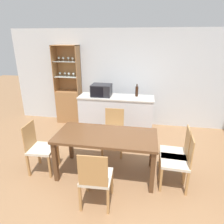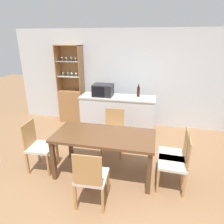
{
  "view_description": "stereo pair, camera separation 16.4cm",
  "coord_description": "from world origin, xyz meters",
  "px_view_note": "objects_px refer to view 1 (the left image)",
  "views": [
    {
      "loc": [
        0.37,
        -2.72,
        2.31
      ],
      "look_at": [
        -0.31,
        1.09,
        0.87
      ],
      "focal_mm": 32.0,
      "sensor_mm": 36.0,
      "label": 1
    },
    {
      "loc": [
        0.53,
        -2.69,
        2.31
      ],
      "look_at": [
        -0.31,
        1.09,
        0.87
      ],
      "focal_mm": 32.0,
      "sensor_mm": 36.0,
      "label": 2
    }
  ],
  "objects_px": {
    "display_cabinet": "(69,100)",
    "dining_chair_head_far": "(113,132)",
    "microwave": "(101,90)",
    "dining_table": "(106,140)",
    "dining_chair_side_right_far": "(176,153)",
    "dining_chair_side_left_near": "(40,148)",
    "dining_chair_head_near": "(96,178)",
    "wine_bottle": "(137,91)",
    "dining_chair_side_right_near": "(178,161)"
  },
  "relations": [
    {
      "from": "dining_chair_head_near",
      "to": "display_cabinet",
      "type": "bearing_deg",
      "value": 114.88
    },
    {
      "from": "dining_chair_side_right_far",
      "to": "dining_chair_side_right_near",
      "type": "bearing_deg",
      "value": -177.61
    },
    {
      "from": "dining_chair_head_near",
      "to": "wine_bottle",
      "type": "distance_m",
      "value": 2.65
    },
    {
      "from": "display_cabinet",
      "to": "dining_chair_head_far",
      "type": "height_order",
      "value": "display_cabinet"
    },
    {
      "from": "dining_chair_side_left_near",
      "to": "dining_chair_head_far",
      "type": "bearing_deg",
      "value": 122.94
    },
    {
      "from": "display_cabinet",
      "to": "dining_chair_side_right_far",
      "type": "height_order",
      "value": "display_cabinet"
    },
    {
      "from": "dining_chair_side_left_near",
      "to": "dining_chair_side_right_far",
      "type": "relative_size",
      "value": 1.0
    },
    {
      "from": "dining_chair_side_right_far",
      "to": "dining_chair_side_left_near",
      "type": "bearing_deg",
      "value": 98.34
    },
    {
      "from": "dining_chair_head_near",
      "to": "wine_bottle",
      "type": "xyz_separation_m",
      "value": [
        0.39,
        2.55,
        0.62
      ]
    },
    {
      "from": "dining_chair_side_right_near",
      "to": "microwave",
      "type": "xyz_separation_m",
      "value": [
        -1.65,
        1.81,
        0.64
      ]
    },
    {
      "from": "dining_chair_head_far",
      "to": "dining_chair_side_right_near",
      "type": "bearing_deg",
      "value": 142.66
    },
    {
      "from": "dining_chair_side_left_near",
      "to": "dining_chair_head_near",
      "type": "bearing_deg",
      "value": 59.21
    },
    {
      "from": "dining_chair_side_left_near",
      "to": "dining_chair_side_right_near",
      "type": "xyz_separation_m",
      "value": [
        2.39,
        0.0,
        0.0
      ]
    },
    {
      "from": "dining_table",
      "to": "dining_chair_side_left_near",
      "type": "xyz_separation_m",
      "value": [
        -1.19,
        -0.13,
        -0.21
      ]
    },
    {
      "from": "microwave",
      "to": "dining_chair_head_far",
      "type": "bearing_deg",
      "value": -63.88
    },
    {
      "from": "dining_chair_side_left_near",
      "to": "microwave",
      "type": "distance_m",
      "value": 2.06
    },
    {
      "from": "dining_chair_head_near",
      "to": "microwave",
      "type": "bearing_deg",
      "value": 98.1
    },
    {
      "from": "dining_chair_side_left_near",
      "to": "dining_chair_head_near",
      "type": "distance_m",
      "value": 1.35
    },
    {
      "from": "dining_chair_side_left_near",
      "to": "dining_chair_side_right_near",
      "type": "distance_m",
      "value": 2.39
    },
    {
      "from": "dining_table",
      "to": "dining_chair_side_right_near",
      "type": "distance_m",
      "value": 1.22
    },
    {
      "from": "display_cabinet",
      "to": "dining_chair_head_far",
      "type": "relative_size",
      "value": 2.31
    },
    {
      "from": "dining_table",
      "to": "dining_chair_head_far",
      "type": "xyz_separation_m",
      "value": [
        -0.0,
        0.75,
        -0.21
      ]
    },
    {
      "from": "display_cabinet",
      "to": "wine_bottle",
      "type": "height_order",
      "value": "display_cabinet"
    },
    {
      "from": "display_cabinet",
      "to": "microwave",
      "type": "bearing_deg",
      "value": -24.98
    },
    {
      "from": "dining_chair_side_left_near",
      "to": "microwave",
      "type": "xyz_separation_m",
      "value": [
        0.73,
        1.81,
        0.64
      ]
    },
    {
      "from": "microwave",
      "to": "wine_bottle",
      "type": "distance_m",
      "value": 0.87
    },
    {
      "from": "dining_table",
      "to": "dining_chair_side_left_near",
      "type": "bearing_deg",
      "value": -173.94
    },
    {
      "from": "display_cabinet",
      "to": "wine_bottle",
      "type": "bearing_deg",
      "value": -11.26
    },
    {
      "from": "wine_bottle",
      "to": "dining_chair_head_far",
      "type": "bearing_deg",
      "value": -110.73
    },
    {
      "from": "dining_chair_side_right_near",
      "to": "wine_bottle",
      "type": "relative_size",
      "value": 3.06
    },
    {
      "from": "wine_bottle",
      "to": "microwave",
      "type": "bearing_deg",
      "value": -172.46
    },
    {
      "from": "dining_table",
      "to": "dining_chair_side_right_far",
      "type": "distance_m",
      "value": 1.22
    },
    {
      "from": "dining_chair_head_far",
      "to": "microwave",
      "type": "xyz_separation_m",
      "value": [
        -0.46,
        0.94,
        0.64
      ]
    },
    {
      "from": "dining_chair_side_right_far",
      "to": "microwave",
      "type": "xyz_separation_m",
      "value": [
        -1.65,
        1.56,
        0.64
      ]
    },
    {
      "from": "dining_chair_head_near",
      "to": "dining_chair_side_right_near",
      "type": "relative_size",
      "value": 1.0
    },
    {
      "from": "dining_table",
      "to": "microwave",
      "type": "height_order",
      "value": "microwave"
    },
    {
      "from": "dining_chair_head_near",
      "to": "dining_chair_side_right_near",
      "type": "distance_m",
      "value": 1.34
    },
    {
      "from": "dining_chair_side_right_near",
      "to": "dining_chair_side_right_far",
      "type": "height_order",
      "value": "same"
    },
    {
      "from": "dining_table",
      "to": "dining_chair_side_right_near",
      "type": "height_order",
      "value": "dining_chair_side_right_near"
    },
    {
      "from": "dining_table",
      "to": "microwave",
      "type": "distance_m",
      "value": 1.8
    },
    {
      "from": "microwave",
      "to": "wine_bottle",
      "type": "bearing_deg",
      "value": 7.54
    },
    {
      "from": "dining_chair_side_left_near",
      "to": "dining_chair_side_right_near",
      "type": "relative_size",
      "value": 1.0
    },
    {
      "from": "dining_chair_head_far",
      "to": "dining_chair_head_near",
      "type": "bearing_deg",
      "value": 88.98
    },
    {
      "from": "dining_chair_head_far",
      "to": "dining_chair_side_right_near",
      "type": "xyz_separation_m",
      "value": [
        1.19,
        -0.87,
        0.0
      ]
    },
    {
      "from": "display_cabinet",
      "to": "wine_bottle",
      "type": "xyz_separation_m",
      "value": [
        1.92,
        -0.38,
        0.46
      ]
    },
    {
      "from": "dining_chair_head_near",
      "to": "dining_chair_side_right_far",
      "type": "bearing_deg",
      "value": 33.47
    },
    {
      "from": "dining_chair_head_near",
      "to": "microwave",
      "type": "xyz_separation_m",
      "value": [
        -0.46,
        2.43,
        0.64
      ]
    },
    {
      "from": "dining_chair_side_right_near",
      "to": "microwave",
      "type": "distance_m",
      "value": 2.53
    },
    {
      "from": "display_cabinet",
      "to": "microwave",
      "type": "distance_m",
      "value": 1.27
    },
    {
      "from": "dining_chair_head_far",
      "to": "dining_chair_side_right_far",
      "type": "height_order",
      "value": "same"
    }
  ]
}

